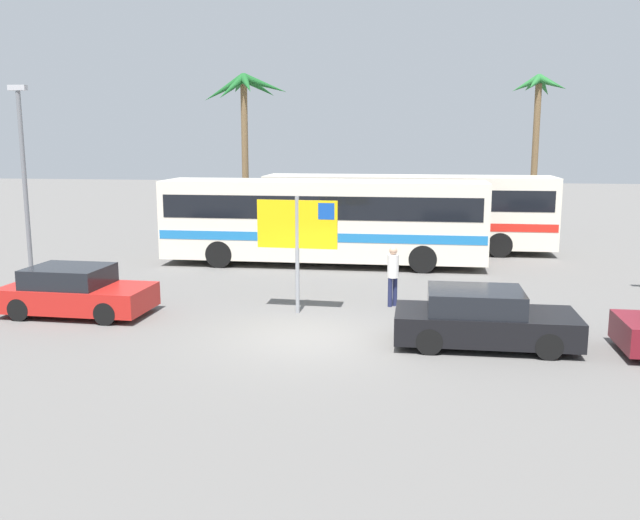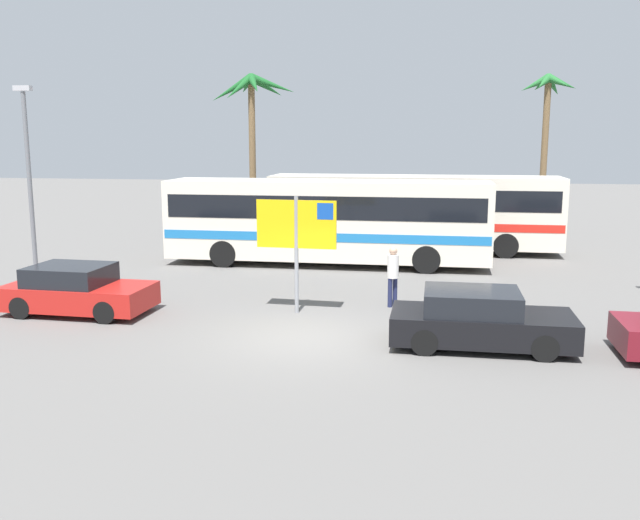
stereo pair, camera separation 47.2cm
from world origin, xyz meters
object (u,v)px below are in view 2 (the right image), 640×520
at_px(ferry_sign, 298,229).
at_px(pedestrian_near_sign, 393,272).
at_px(bus_front_coach, 327,218).
at_px(car_red, 77,290).
at_px(bus_rear_coach, 413,209).
at_px(car_black, 479,320).

distance_m(ferry_sign, pedestrian_near_sign, 3.04).
bearing_deg(bus_front_coach, car_red, -124.09).
height_order(ferry_sign, pedestrian_near_sign, ferry_sign).
xyz_separation_m(bus_rear_coach, car_black, (1.91, -13.39, -1.15)).
relative_size(car_red, car_black, 0.97).
xyz_separation_m(ferry_sign, car_black, (4.68, -2.38, -1.69)).
relative_size(ferry_sign, pedestrian_near_sign, 1.86).
xyz_separation_m(bus_front_coach, bus_rear_coach, (3.10, 3.69, 0.00)).
xyz_separation_m(bus_front_coach, pedestrian_near_sign, (2.83, -6.20, -0.77)).
bearing_deg(ferry_sign, pedestrian_near_sign, 26.63).
height_order(bus_rear_coach, car_black, bus_rear_coach).
distance_m(bus_front_coach, pedestrian_near_sign, 6.86).
xyz_separation_m(bus_front_coach, car_black, (5.01, -9.69, -1.15)).
bearing_deg(car_red, car_black, -5.27).
bearing_deg(bus_rear_coach, car_black, -81.87).
bearing_deg(ferry_sign, bus_rear_coach, 78.53).
xyz_separation_m(bus_rear_coach, pedestrian_near_sign, (-0.26, -9.90, -0.77)).
xyz_separation_m(car_black, pedestrian_near_sign, (-2.17, 3.49, 0.38)).
bearing_deg(bus_rear_coach, bus_front_coach, -129.97).
xyz_separation_m(ferry_sign, car_red, (-5.97, -1.02, -1.69)).
relative_size(bus_rear_coach, car_red, 3.02).
distance_m(bus_front_coach, car_black, 10.97).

